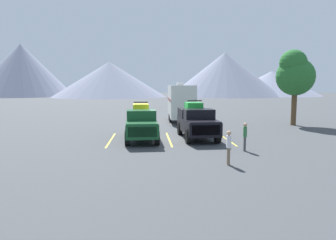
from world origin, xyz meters
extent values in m
plane|color=#3F4244|center=(0.00, 0.00, 0.00)|extent=(240.00, 240.00, 0.00)
cube|color=#144723|center=(-1.86, -0.83, 0.91)|extent=(2.19, 5.57, 0.87)
cube|color=#144723|center=(-1.78, -2.81, 1.38)|extent=(1.95, 1.62, 0.08)
cube|color=#144723|center=(-1.84, -1.32, 1.70)|extent=(1.91, 1.50, 0.70)
cube|color=slate|center=(-1.82, -1.89, 1.73)|extent=(1.74, 0.27, 0.52)
cube|color=#144723|center=(-1.93, 0.65, 1.61)|extent=(2.03, 2.61, 0.53)
cube|color=silver|center=(-1.75, -3.54, 0.95)|extent=(1.67, 0.13, 0.61)
cylinder|color=black|center=(-0.88, -2.66, 0.48)|extent=(0.32, 0.96, 0.95)
cylinder|color=black|center=(-2.69, -2.73, 0.48)|extent=(0.32, 0.96, 0.95)
cylinder|color=black|center=(-1.04, 1.08, 0.48)|extent=(0.32, 0.96, 0.95)
cylinder|color=black|center=(-2.85, 1.00, 0.48)|extent=(0.32, 0.96, 0.95)
cube|color=yellow|center=(-1.93, 0.65, 2.10)|extent=(1.15, 1.66, 0.45)
cylinder|color=black|center=(-1.46, 0.12, 2.09)|extent=(0.20, 0.45, 0.44)
cylinder|color=black|center=(-2.34, 0.08, 2.09)|extent=(0.20, 0.45, 0.44)
cylinder|color=black|center=(-1.51, 1.23, 2.09)|extent=(0.20, 0.45, 0.44)
cylinder|color=black|center=(-2.39, 1.19, 2.09)|extent=(0.20, 0.45, 0.44)
cube|color=black|center=(-1.91, 0.20, 2.47)|extent=(0.99, 0.12, 0.08)
cube|color=black|center=(1.95, -0.55, 0.92)|extent=(2.26, 5.33, 0.88)
cube|color=black|center=(2.03, -2.43, 1.40)|extent=(2.03, 1.55, 0.08)
cube|color=black|center=(1.97, -1.02, 1.71)|extent=(1.98, 1.44, 0.70)
cube|color=slate|center=(2.00, -1.56, 1.75)|extent=(1.81, 0.28, 0.52)
cube|color=black|center=(1.90, 0.87, 1.66)|extent=(2.10, 2.50, 0.59)
cube|color=silver|center=(2.06, -3.14, 0.96)|extent=(1.74, 0.13, 0.62)
cylinder|color=black|center=(2.97, -2.29, 0.48)|extent=(0.32, 0.97, 0.95)
cylinder|color=black|center=(1.09, -2.37, 0.48)|extent=(0.32, 0.97, 0.95)
cylinder|color=black|center=(2.82, 1.28, 0.48)|extent=(0.32, 0.97, 0.95)
cylinder|color=black|center=(0.94, 1.20, 0.48)|extent=(0.32, 0.97, 0.95)
cube|color=green|center=(1.90, 0.87, 2.18)|extent=(1.19, 1.59, 0.45)
cylinder|color=black|center=(2.38, 0.36, 2.17)|extent=(0.20, 0.45, 0.44)
cylinder|color=black|center=(1.46, 0.32, 2.17)|extent=(0.20, 0.45, 0.44)
cylinder|color=black|center=(2.33, 1.42, 2.17)|extent=(0.20, 0.45, 0.44)
cylinder|color=black|center=(1.41, 1.38, 2.17)|extent=(0.20, 0.45, 0.44)
cube|color=black|center=(1.91, 0.44, 2.55)|extent=(1.03, 0.12, 0.08)
cube|color=gold|center=(-3.92, -0.68, 0.00)|extent=(0.12, 5.50, 0.01)
cube|color=gold|center=(0.00, -0.68, 0.00)|extent=(0.12, 5.50, 0.01)
cube|color=gold|center=(3.92, -0.68, 0.00)|extent=(0.12, 5.50, 0.01)
cube|color=silver|center=(1.89, 9.40, 2.08)|extent=(2.50, 7.28, 3.10)
cube|color=brown|center=(0.73, 9.43, 2.24)|extent=(0.20, 6.93, 0.24)
cube|color=silver|center=(1.92, 10.49, 3.78)|extent=(0.62, 0.72, 0.30)
cube|color=#333333|center=(1.78, 5.19, 0.32)|extent=(0.15, 1.20, 0.12)
cylinder|color=black|center=(2.93, 8.51, 0.38)|extent=(0.24, 0.77, 0.76)
cylinder|color=black|center=(0.81, 8.56, 0.38)|extent=(0.24, 0.77, 0.76)
cylinder|color=black|center=(2.98, 10.24, 0.38)|extent=(0.24, 0.77, 0.76)
cylinder|color=black|center=(0.86, 10.30, 0.38)|extent=(0.24, 0.77, 0.76)
cylinder|color=#3F3F42|center=(3.93, -4.81, 0.40)|extent=(0.12, 0.12, 0.80)
cylinder|color=#3F3F42|center=(3.96, -4.65, 0.40)|extent=(0.12, 0.12, 0.80)
cube|color=#33723F|center=(3.95, -4.73, 1.09)|extent=(0.23, 0.27, 0.57)
sphere|color=tan|center=(3.95, -4.73, 1.48)|extent=(0.22, 0.22, 0.22)
cylinder|color=#33723F|center=(3.92, -4.85, 1.06)|extent=(0.09, 0.09, 0.51)
cylinder|color=#33723F|center=(3.97, -4.60, 1.06)|extent=(0.09, 0.09, 0.51)
cylinder|color=#726047|center=(2.27, -7.52, 0.40)|extent=(0.12, 0.12, 0.81)
cylinder|color=#726047|center=(2.25, -7.68, 0.40)|extent=(0.12, 0.12, 0.81)
cube|color=silver|center=(2.26, -7.60, 1.09)|extent=(0.21, 0.25, 0.57)
sphere|color=tan|center=(2.26, -7.60, 1.49)|extent=(0.22, 0.22, 0.22)
cylinder|color=silver|center=(2.27, -7.47, 1.06)|extent=(0.09, 0.09, 0.51)
cylinder|color=silver|center=(2.25, -7.73, 1.06)|extent=(0.09, 0.09, 0.51)
cylinder|color=brown|center=(11.90, 5.90, 1.78)|extent=(0.47, 0.47, 3.56)
sphere|color=#286B2D|center=(11.90, 5.90, 4.42)|extent=(3.41, 3.41, 3.41)
sphere|color=#286B2D|center=(11.54, 5.68, 5.61)|extent=(2.39, 2.39, 2.39)
cone|color=gray|center=(-42.13, 82.76, 8.43)|extent=(32.55, 32.55, 16.87)
cone|color=gray|center=(-12.98, 75.06, 5.32)|extent=(34.57, 34.57, 10.64)
cone|color=gray|center=(23.87, 78.73, 7.08)|extent=(36.41, 36.41, 14.16)
cone|color=gray|center=(41.09, 82.10, 4.15)|extent=(32.45, 32.45, 8.30)
camera|label=1|loc=(-1.46, -21.26, 3.68)|focal=32.90mm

